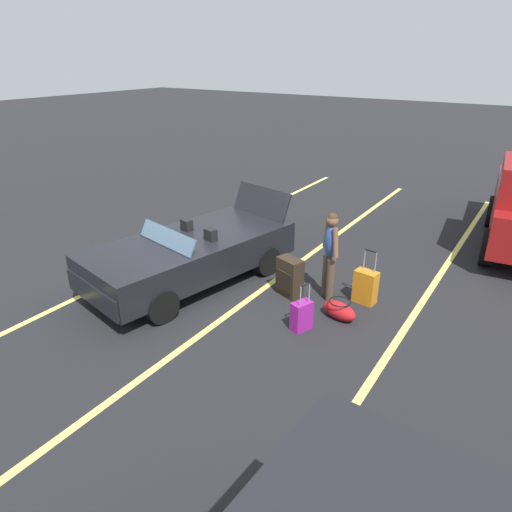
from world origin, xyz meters
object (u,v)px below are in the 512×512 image
Objects in this scene: convertible_car at (183,257)px; duffel_bag at (339,310)px; suitcase_medium_bright at (365,287)px; suitcase_large_black at (290,277)px; traveler_person at (330,252)px; suitcase_small_carryon at (302,316)px.

convertible_car is 3.11m from duffel_bag.
suitcase_large_black is at bearing -60.66° from suitcase_medium_bright.
convertible_car reaches higher than duffel_bag.
traveler_person is at bearing 124.32° from convertible_car.
convertible_car reaches higher than suitcase_large_black.
suitcase_small_carryon is (0.90, 0.74, -0.11)m from suitcase_large_black.
convertible_car is 2.67× the size of traveler_person.
suitcase_medium_bright is 1.52m from suitcase_small_carryon.
traveler_person is at bearing -138.72° from duffel_bag.
suitcase_medium_bright is (-0.52, 1.28, -0.05)m from suitcase_large_black.
traveler_person reaches higher than duffel_bag.
duffel_bag is 0.42× the size of traveler_person.
traveler_person is at bearing -63.55° from suitcase_medium_bright.
duffel_bag is at bearing 84.11° from traveler_person.
duffel_bag is (0.77, -0.15, -0.16)m from suitcase_medium_bright.
convertible_car is 2.08m from suitcase_large_black.
convertible_car reaches higher than suitcase_small_carryon.
duffel_bag is (-0.65, 0.38, -0.10)m from suitcase_small_carryon.
suitcase_medium_bright is at bearing 130.15° from suitcase_large_black.
suitcase_small_carryon is (0.12, 2.65, -0.34)m from convertible_car.
convertible_car reaches higher than suitcase_medium_bright.
suitcase_medium_bright is at bearing 168.92° from duffel_bag.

